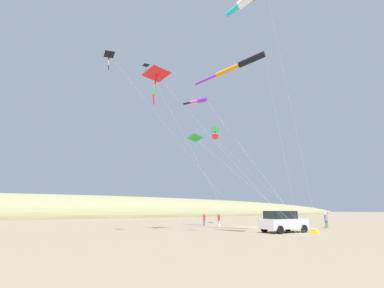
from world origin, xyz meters
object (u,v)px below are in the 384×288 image
kite_box_green_low_center (215,133)px  kite_delta_blue_topmost (196,139)px  cooler_box (314,231)px  person_adult_flyer (326,219)px  parked_car (283,221)px  person_child_green_jacket (204,219)px  kite_delta_purple_drifting (147,67)px  kite_delta_black_fish_shape (157,75)px  kite_delta_teal_far_right (111,56)px  kite_windsock_long_streamer_right (238,66)px  person_child_grey_jacket (219,219)px  kite_windsock_red_high_left (198,101)px

kite_box_green_low_center → kite_delta_blue_topmost: bearing=-47.5°
cooler_box → person_adult_flyer: bearing=112.8°
kite_box_green_low_center → person_adult_flyer: bearing=25.2°
parked_car → cooler_box: (2.39, 0.85, -0.74)m
person_child_green_jacket → kite_delta_purple_drifting: kite_delta_purple_drifting is taller
kite_delta_black_fish_shape → kite_delta_purple_drifting: 13.45m
kite_delta_teal_far_right → kite_delta_blue_topmost: size_ratio=1.77×
kite_windsock_long_streamer_right → parked_car: bearing=84.4°
parked_car → person_child_grey_jacket: size_ratio=2.96×
kite_delta_teal_far_right → kite_delta_black_fish_shape: bearing=90.4°
kite_delta_blue_topmost → person_child_green_jacket: bearing=139.1°
person_child_green_jacket → kite_delta_teal_far_right: 22.24m
person_child_green_jacket → kite_delta_blue_topmost: (9.24, -8.02, 7.40)m
kite_delta_black_fish_shape → kite_delta_blue_topmost: 7.28m
cooler_box → kite_delta_teal_far_right: bearing=-116.6°
kite_box_green_low_center → kite_windsock_red_high_left: bearing=-53.7°
person_child_grey_jacket → kite_delta_purple_drifting: size_ratio=0.07×
kite_delta_black_fish_shape → kite_delta_blue_topmost: kite_delta_black_fish_shape is taller
person_adult_flyer → kite_delta_teal_far_right: (-4.29, -23.78, 13.91)m
kite_delta_black_fish_shape → kite_delta_purple_drifting: bearing=160.2°
person_adult_flyer → kite_delta_purple_drifting: size_ratio=0.08×
cooler_box → kite_delta_teal_far_right: 22.72m
parked_car → kite_delta_black_fish_shape: bearing=-118.0°
kite_delta_teal_far_right → kite_windsock_long_streamer_right: bearing=64.6°
cooler_box → kite_windsock_red_high_left: 18.16m
kite_delta_purple_drifting → kite_windsock_red_high_left: bearing=21.2°
person_child_grey_jacket → kite_delta_blue_topmost: 13.02m
kite_windsock_long_streamer_right → kite_delta_black_fish_shape: bearing=-130.1°
cooler_box → kite_delta_blue_topmost: kite_delta_blue_topmost is taller
parked_car → cooler_box: bearing=19.7°
person_child_grey_jacket → kite_delta_black_fish_shape: size_ratio=0.10×
kite_delta_black_fish_shape → kite_delta_blue_topmost: (2.01, 3.12, -6.26)m
cooler_box → kite_windsock_red_high_left: (-10.53, -4.09, 14.21)m
cooler_box → person_child_grey_jacket: (-12.53, 0.42, 0.61)m
person_adult_flyer → kite_windsock_red_high_left: bearing=-119.8°
person_adult_flyer → kite_delta_teal_far_right: size_ratio=0.12×
parked_car → person_adult_flyer: bearing=96.8°
kite_delta_blue_topmost → kite_delta_purple_drifting: bearing=176.7°
kite_delta_teal_far_right → kite_windsock_red_high_left: size_ratio=1.03×
person_child_green_jacket → kite_windsock_long_streamer_right: size_ratio=0.09×
kite_windsock_red_high_left → kite_delta_purple_drifting: kite_delta_purple_drifting is taller
kite_delta_teal_far_right → kite_windsock_red_high_left: (-2.77, 11.45, -0.44)m
person_child_green_jacket → kite_windsock_red_high_left: size_ratio=0.10×
person_child_green_jacket → kite_delta_black_fish_shape: kite_delta_black_fish_shape is taller
person_child_green_jacket → kite_delta_teal_far_right: (7.27, -15.63, 14.06)m
kite_delta_purple_drifting → kite_delta_blue_topmost: bearing=-3.3°
kite_windsock_long_streamer_right → kite_delta_blue_topmost: 8.00m
parked_car → person_adult_flyer: 9.16m
kite_delta_black_fish_shape → kite_windsock_long_streamer_right: 7.77m
person_child_green_jacket → kite_windsock_red_high_left: kite_windsock_red_high_left is taller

